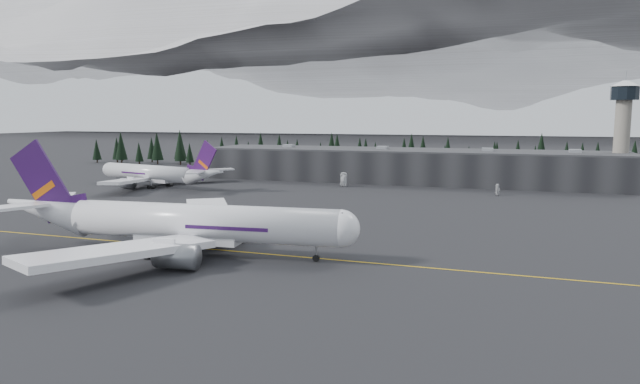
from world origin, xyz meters
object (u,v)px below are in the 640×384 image
(jet_parked, at_px, (158,174))
(gse_vehicle_a, at_px, (344,185))
(gse_vehicle_b, at_px, (498,193))
(terminal, at_px, (407,165))
(jet_main, at_px, (173,222))
(control_tower, at_px, (623,122))

(jet_parked, height_order, gse_vehicle_a, jet_parked)
(gse_vehicle_b, bearing_deg, gse_vehicle_a, -121.13)
(terminal, bearing_deg, jet_main, -98.46)
(jet_main, relative_size, jet_parked, 1.22)
(terminal, height_order, gse_vehicle_a, terminal)
(control_tower, bearing_deg, gse_vehicle_b, -140.40)
(gse_vehicle_b, bearing_deg, terminal, -155.06)
(terminal, height_order, gse_vehicle_b, terminal)
(terminal, distance_m, control_tower, 76.98)
(control_tower, bearing_deg, gse_vehicle_a, -164.06)
(jet_main, bearing_deg, control_tower, 49.12)
(jet_parked, distance_m, gse_vehicle_b, 118.06)
(gse_vehicle_a, relative_size, gse_vehicle_b, 1.40)
(control_tower, xyz_separation_m, gse_vehicle_a, (-93.77, -26.78, -22.68))
(control_tower, distance_m, jet_parked, 165.59)
(control_tower, height_order, jet_main, control_tower)
(gse_vehicle_a, bearing_deg, jet_parked, -158.67)
(jet_parked, bearing_deg, gse_vehicle_a, -145.33)
(jet_parked, xyz_separation_m, gse_vehicle_b, (116.63, 17.77, -4.30))
(jet_main, height_order, gse_vehicle_b, jet_main)
(control_tower, bearing_deg, jet_parked, -162.03)
(jet_main, xyz_separation_m, gse_vehicle_a, (0.84, 108.11, -5.19))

